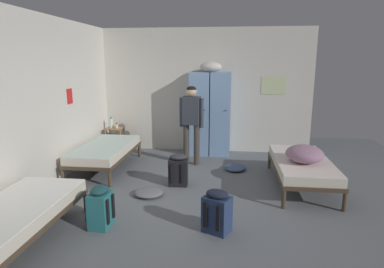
{
  "coord_description": "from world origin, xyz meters",
  "views": [
    {
      "loc": [
        0.6,
        -4.8,
        2.09
      ],
      "look_at": [
        0.0,
        0.28,
        0.95
      ],
      "focal_mm": 30.8,
      "sensor_mm": 36.0,
      "label": 1
    }
  ],
  "objects_px": {
    "locker_bank": "(210,112)",
    "shelf_unit": "(115,137)",
    "bedding_heap": "(305,154)",
    "person_traveler": "(191,118)",
    "bed_left_front": "(14,215)",
    "backpack_navy": "(217,212)",
    "backpack_teal": "(100,208)",
    "clothes_pile_grey": "(149,193)",
    "bed_right": "(302,165)",
    "clothes_pile_denim": "(235,167)",
    "backpack_black": "(178,170)",
    "bed_left_rear": "(105,150)",
    "lotion_bottle": "(117,126)",
    "water_bottle": "(111,123)"
  },
  "relations": [
    {
      "from": "backpack_teal",
      "to": "clothes_pile_denim",
      "type": "height_order",
      "value": "backpack_teal"
    },
    {
      "from": "locker_bank",
      "to": "shelf_unit",
      "type": "relative_size",
      "value": 3.63
    },
    {
      "from": "bed_left_front",
      "to": "bed_left_rear",
      "type": "bearing_deg",
      "value": 90.0
    },
    {
      "from": "water_bottle",
      "to": "backpack_navy",
      "type": "bearing_deg",
      "value": -52.95
    },
    {
      "from": "bedding_heap",
      "to": "backpack_navy",
      "type": "relative_size",
      "value": 1.16
    },
    {
      "from": "backpack_navy",
      "to": "lotion_bottle",
      "type": "bearing_deg",
      "value": 125.91
    },
    {
      "from": "person_traveler",
      "to": "clothes_pile_grey",
      "type": "relative_size",
      "value": 3.52
    },
    {
      "from": "bed_left_rear",
      "to": "bedding_heap",
      "type": "relative_size",
      "value": 2.98
    },
    {
      "from": "bed_right",
      "to": "bed_left_rear",
      "type": "bearing_deg",
      "value": 172.07
    },
    {
      "from": "bed_right",
      "to": "bed_left_front",
      "type": "distance_m",
      "value": 4.28
    },
    {
      "from": "bedding_heap",
      "to": "water_bottle",
      "type": "relative_size",
      "value": 2.52
    },
    {
      "from": "bed_right",
      "to": "bedding_heap",
      "type": "xyz_separation_m",
      "value": [
        -0.01,
        -0.19,
        0.25
      ]
    },
    {
      "from": "bed_left_rear",
      "to": "person_traveler",
      "type": "distance_m",
      "value": 1.81
    },
    {
      "from": "bed_right",
      "to": "lotion_bottle",
      "type": "distance_m",
      "value": 4.18
    },
    {
      "from": "bed_left_rear",
      "to": "lotion_bottle",
      "type": "relative_size",
      "value": 14.36
    },
    {
      "from": "water_bottle",
      "to": "clothes_pile_grey",
      "type": "xyz_separation_m",
      "value": [
        1.49,
        -2.47,
        -0.63
      ]
    },
    {
      "from": "person_traveler",
      "to": "bedding_heap",
      "type": "bearing_deg",
      "value": -31.5
    },
    {
      "from": "locker_bank",
      "to": "clothes_pile_denim",
      "type": "height_order",
      "value": "locker_bank"
    },
    {
      "from": "backpack_teal",
      "to": "clothes_pile_grey",
      "type": "relative_size",
      "value": 1.21
    },
    {
      "from": "backpack_teal",
      "to": "clothes_pile_grey",
      "type": "bearing_deg",
      "value": 70.62
    },
    {
      "from": "locker_bank",
      "to": "bedding_heap",
      "type": "distance_m",
      "value": 2.64
    },
    {
      "from": "clothes_pile_denim",
      "to": "water_bottle",
      "type": "bearing_deg",
      "value": 160.27
    },
    {
      "from": "locker_bank",
      "to": "bed_right",
      "type": "height_order",
      "value": "locker_bank"
    },
    {
      "from": "bed_left_rear",
      "to": "bed_left_front",
      "type": "distance_m",
      "value": 2.78
    },
    {
      "from": "bed_left_front",
      "to": "bed_right",
      "type": "bearing_deg",
      "value": 32.14
    },
    {
      "from": "locker_bank",
      "to": "bed_right",
      "type": "bearing_deg",
      "value": -47.85
    },
    {
      "from": "bed_right",
      "to": "backpack_black",
      "type": "height_order",
      "value": "backpack_black"
    },
    {
      "from": "backpack_navy",
      "to": "clothes_pile_denim",
      "type": "xyz_separation_m",
      "value": [
        0.25,
        2.43,
        -0.21
      ]
    },
    {
      "from": "backpack_navy",
      "to": "clothes_pile_denim",
      "type": "relative_size",
      "value": 1.16
    },
    {
      "from": "bed_left_front",
      "to": "clothes_pile_denim",
      "type": "bearing_deg",
      "value": 50.1
    },
    {
      "from": "bed_left_front",
      "to": "person_traveler",
      "type": "height_order",
      "value": "person_traveler"
    },
    {
      "from": "water_bottle",
      "to": "bed_left_front",
      "type": "bearing_deg",
      "value": -85.35
    },
    {
      "from": "locker_bank",
      "to": "shelf_unit",
      "type": "bearing_deg",
      "value": -177.88
    },
    {
      "from": "clothes_pile_denim",
      "to": "shelf_unit",
      "type": "bearing_deg",
      "value": 160.11
    },
    {
      "from": "locker_bank",
      "to": "bedding_heap",
      "type": "relative_size",
      "value": 3.25
    },
    {
      "from": "bed_left_front",
      "to": "backpack_navy",
      "type": "height_order",
      "value": "backpack_navy"
    },
    {
      "from": "bedding_heap",
      "to": "backpack_teal",
      "type": "relative_size",
      "value": 1.16
    },
    {
      "from": "bed_right",
      "to": "backpack_black",
      "type": "bearing_deg",
      "value": -175.22
    },
    {
      "from": "bedding_heap",
      "to": "clothes_pile_grey",
      "type": "distance_m",
      "value": 2.58
    },
    {
      "from": "backpack_navy",
      "to": "bed_left_front",
      "type": "bearing_deg",
      "value": -165.38
    },
    {
      "from": "lotion_bottle",
      "to": "backpack_teal",
      "type": "height_order",
      "value": "lotion_bottle"
    },
    {
      "from": "locker_bank",
      "to": "clothes_pile_grey",
      "type": "bearing_deg",
      "value": -107.65
    },
    {
      "from": "lotion_bottle",
      "to": "bedding_heap",
      "type": "bearing_deg",
      "value": -26.69
    },
    {
      "from": "bed_left_front",
      "to": "water_bottle",
      "type": "xyz_separation_m",
      "value": [
        -0.33,
        4.05,
        0.3
      ]
    },
    {
      "from": "shelf_unit",
      "to": "backpack_navy",
      "type": "height_order",
      "value": "shelf_unit"
    },
    {
      "from": "clothes_pile_grey",
      "to": "shelf_unit",
      "type": "bearing_deg",
      "value": 119.83
    },
    {
      "from": "locker_bank",
      "to": "shelf_unit",
      "type": "height_order",
      "value": "locker_bank"
    },
    {
      "from": "locker_bank",
      "to": "person_traveler",
      "type": "height_order",
      "value": "locker_bank"
    },
    {
      "from": "backpack_black",
      "to": "clothes_pile_denim",
      "type": "height_order",
      "value": "backpack_black"
    },
    {
      "from": "bed_left_front",
      "to": "clothes_pile_grey",
      "type": "relative_size",
      "value": 4.18
    }
  ]
}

